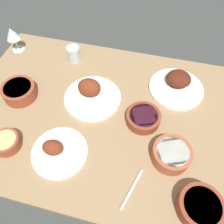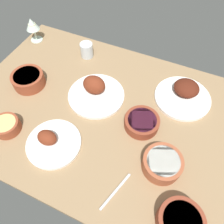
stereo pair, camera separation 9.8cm
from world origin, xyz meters
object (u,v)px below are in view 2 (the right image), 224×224
Objects in this scene: plate_near_viewer at (184,94)px; fork_loose at (115,191)px; bowl_onions at (142,122)px; water_tumbler at (87,50)px; bowl_pasta at (6,126)px; bowl_soup at (180,222)px; plate_center_main at (52,142)px; wine_glass at (32,25)px; bowl_sauce at (28,80)px; bowl_cream at (162,163)px; plate_far_side at (95,91)px.

fork_loose is at bearing 77.67° from plate_near_viewer.
bowl_onions is 1.90× the size of water_tumbler.
bowl_soup is at bearing 175.41° from bowl_pasta.
bowl_onions is at bearing -153.93° from bowl_pasta.
plate_center_main is at bearing -8.23° from bowl_soup.
water_tumbler is at bearing -179.95° from wine_glass.
bowl_sauce is 1.03× the size of bowl_cream.
plate_center_main is 1.48× the size of bowl_soup.
bowl_pasta is 1.42× the size of water_tumbler.
plate_near_viewer is 82.11cm from bowl_pasta.
water_tumbler reaches higher than bowl_onions.
bowl_soup reaches higher than bowl_onions.
plate_near_viewer is (-39.32, -16.34, -0.35)cm from plate_far_side.
plate_center_main is 1.45× the size of bowl_sauce.
wine_glass reaches higher than bowl_pasta.
plate_far_side is 1.73× the size of bowl_sauce.
wine_glass reaches higher than plate_far_side.
water_tumbler is at bearing -99.30° from bowl_pasta.
bowl_soup is at bearing 142.53° from plate_far_side.
bowl_onions is at bearing 144.71° from water_tumbler.
plate_near_viewer is at bearing 172.81° from water_tumbler.
bowl_pasta is at bearing 80.70° from water_tumbler.
fork_loose is (-1.09, 31.05, -2.28)cm from bowl_onions.
bowl_sauce reaches higher than bowl_onions.
bowl_soup is 40.50cm from bowl_onions.
plate_far_side is 1.78× the size of bowl_onions.
plate_near_viewer is 56.87cm from water_tumbler.
water_tumbler reaches higher than bowl_pasta.
bowl_pasta is 67.02cm from bowl_cream.
plate_center_main is 32.75cm from fork_loose.
plate_far_side is 34.45cm from bowl_sauce.
wine_glass is (17.76, -31.03, 6.44)cm from bowl_sauce.
bowl_pasta is at bearing 4.82° from plate_center_main.
plate_far_side is 1.02× the size of plate_near_viewer.
plate_center_main reaches higher than fork_loose.
bowl_onions is at bearing 164.61° from plate_far_side.
bowl_onions reaches higher than fork_loose.
plate_center_main is 72.35cm from wine_glass.
bowl_pasta is at bearing -4.59° from bowl_soup.
plate_center_main is 1.50× the size of bowl_onions.
bowl_soup is 0.92× the size of fork_loose.
water_tumbler reaches higher than bowl_cream.
bowl_cream is (-39.82, 22.18, 0.68)cm from plate_far_side.
bowl_pasta is 57.20cm from water_tumbler.
plate_near_viewer is at bearing -132.73° from plate_center_main.
fork_loose is at bearing 92.01° from bowl_onions.
wine_glass is at bearing 0.05° from water_tumbler.
plate_far_side is 64.44cm from bowl_soup.
wine_glass is (91.17, -45.60, 6.45)cm from bowl_cream.
bowl_onions is 53.15cm from water_tumbler.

